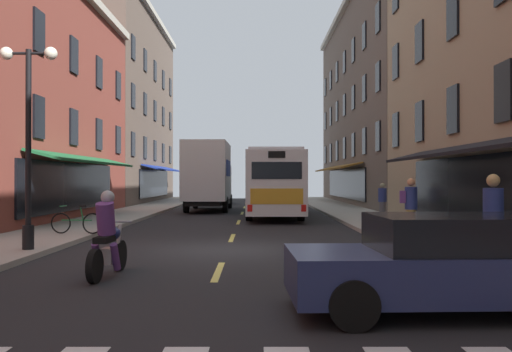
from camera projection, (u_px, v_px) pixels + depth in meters
name	position (u px, v px, depth m)	size (l,w,h in m)	color
ground_plane	(226.00, 252.00, 14.81)	(34.80, 80.00, 0.10)	black
lane_centre_dashes	(226.00, 251.00, 14.56)	(0.14, 73.90, 0.01)	#DBCC4C
sidewalk_left	(4.00, 247.00, 14.80)	(3.00, 80.00, 0.14)	#A39E93
sidewalk_right	(448.00, 247.00, 14.82)	(3.00, 80.00, 0.14)	#A39E93
transit_bus	(272.00, 183.00, 28.59)	(2.71, 11.74, 3.24)	silver
box_truck	(208.00, 176.00, 33.00)	(2.51, 7.85, 3.98)	white
sedan_near	(217.00, 195.00, 42.52)	(1.98, 4.58, 1.28)	silver
sedan_mid	(450.00, 263.00, 7.83)	(4.52, 2.15, 1.37)	navy
motorcycle_rider	(107.00, 240.00, 10.69)	(0.62, 2.07, 1.66)	black
bicycle_mid	(76.00, 222.00, 17.76)	(1.71, 0.48, 0.91)	black
pedestrian_near	(409.00, 207.00, 16.30)	(0.52, 0.36, 1.77)	#B29947
pedestrian_mid	(492.00, 222.00, 10.25)	(0.36, 0.36, 1.83)	#33663F
pedestrian_rear	(381.00, 201.00, 24.05)	(0.36, 0.36, 1.58)	#4C4C51
street_lamp_twin	(27.00, 137.00, 13.79)	(1.42, 0.32, 5.01)	black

